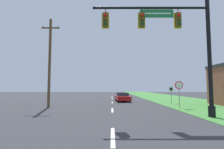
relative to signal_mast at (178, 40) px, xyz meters
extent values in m
cube|color=#428438|center=(6.15, 19.68, -5.03)|extent=(10.00, 110.00, 0.04)
cube|color=silver|center=(-4.35, -4.32, -5.04)|extent=(0.16, 2.80, 0.01)
cube|color=silver|center=(-4.35, 3.68, -5.04)|extent=(0.16, 2.80, 0.01)
cube|color=silver|center=(-4.35, 11.68, -5.04)|extent=(0.16, 2.80, 0.01)
cube|color=silver|center=(-4.35, 19.68, -5.04)|extent=(0.16, 2.80, 0.01)
cube|color=silver|center=(-4.35, 27.68, -5.04)|extent=(0.16, 2.80, 0.01)
cylinder|color=black|center=(2.05, 0.00, -4.66)|extent=(0.44, 0.44, 0.70)
cylinder|color=black|center=(2.05, 0.00, -1.08)|extent=(0.26, 0.26, 7.85)
cylinder|color=black|center=(-1.77, 0.00, 2.24)|extent=(7.64, 0.16, 0.16)
sphere|color=black|center=(-5.59, 0.00, 2.24)|extent=(0.21, 0.21, 0.21)
cube|color=#196B33|center=(-1.39, 0.00, 1.84)|extent=(2.25, 0.06, 0.55)
cube|color=white|center=(-1.39, -0.03, 1.84)|extent=(1.89, 0.01, 0.08)
cylinder|color=#4C4214|center=(-4.82, 0.00, 2.06)|extent=(0.06, 0.06, 0.35)
cube|color=yellow|center=(-4.82, 0.14, 1.41)|extent=(0.50, 0.03, 1.11)
cube|color=#4C4214|center=(-4.82, 0.00, 1.41)|extent=(0.34, 0.24, 0.95)
sphere|color=red|center=(-4.82, -0.14, 1.70)|extent=(0.22, 0.22, 0.22)
sphere|color=#51380F|center=(-4.82, -0.14, 1.41)|extent=(0.22, 0.22, 0.22)
sphere|color=#0F3D19|center=(-4.82, -0.14, 1.13)|extent=(0.22, 0.22, 0.22)
cylinder|color=#4C4214|center=(-2.38, 0.00, 2.06)|extent=(0.06, 0.06, 0.35)
cube|color=yellow|center=(-2.38, 0.14, 1.41)|extent=(0.50, 0.03, 1.11)
cube|color=#4C4214|center=(-2.38, 0.00, 1.41)|extent=(0.34, 0.24, 0.95)
sphere|color=red|center=(-2.38, -0.14, 1.70)|extent=(0.22, 0.22, 0.22)
sphere|color=#51380F|center=(-2.38, -0.14, 1.41)|extent=(0.22, 0.22, 0.22)
sphere|color=#0F3D19|center=(-2.38, -0.14, 1.13)|extent=(0.22, 0.22, 0.22)
cylinder|color=#4C4214|center=(0.06, 0.00, 2.06)|extent=(0.06, 0.06, 0.35)
cube|color=yellow|center=(0.06, 0.14, 1.41)|extent=(0.50, 0.03, 1.11)
cube|color=#4C4214|center=(0.06, 0.00, 1.41)|extent=(0.34, 0.24, 0.95)
sphere|color=red|center=(0.06, -0.14, 1.70)|extent=(0.22, 0.22, 0.22)
sphere|color=#51380F|center=(0.06, -0.14, 1.41)|extent=(0.22, 0.22, 0.22)
sphere|color=#0F3D19|center=(0.06, -0.14, 1.13)|extent=(0.22, 0.22, 0.22)
cylinder|color=black|center=(-2.23, 15.13, -4.73)|extent=(0.22, 0.64, 0.64)
cylinder|color=black|center=(-3.83, 15.01, -4.73)|extent=(0.22, 0.64, 0.64)
cylinder|color=black|center=(-1.99, 12.01, -4.73)|extent=(0.22, 0.64, 0.64)
cylinder|color=black|center=(-3.59, 11.89, -4.73)|extent=(0.22, 0.64, 0.64)
cube|color=#AD1414|center=(-2.91, 13.51, -4.55)|extent=(2.16, 4.65, 0.55)
cube|color=#283342|center=(-2.92, 13.62, -4.06)|extent=(1.74, 2.02, 0.42)
cube|color=#AD1414|center=(-2.92, 13.62, -3.88)|extent=(1.70, 1.98, 0.06)
cube|color=#B71414|center=(-2.74, 11.28, -4.49)|extent=(1.67, 0.19, 0.14)
cylinder|color=gray|center=(1.93, 5.10, -3.91)|extent=(0.07, 0.07, 2.20)
cylinder|color=red|center=(1.93, 5.10, -2.88)|extent=(0.76, 0.04, 0.76)
cylinder|color=white|center=(1.93, 5.07, -2.88)|extent=(0.61, 0.01, 0.61)
cylinder|color=gray|center=(2.71, 9.63, -4.01)|extent=(0.06, 0.06, 2.00)
cube|color=white|center=(2.71, 9.63, -3.28)|extent=(0.55, 0.04, 0.60)
cube|color=black|center=(2.71, 9.61, -3.28)|extent=(0.31, 0.01, 0.34)
cylinder|color=brown|center=(-10.58, 5.80, -0.63)|extent=(0.26, 0.26, 8.84)
cube|color=brown|center=(-10.58, 5.80, 2.89)|extent=(1.80, 0.12, 0.12)
cylinder|color=#333338|center=(-11.33, 5.80, 3.01)|extent=(0.08, 0.08, 0.12)
cylinder|color=#333338|center=(-9.83, 5.80, 3.01)|extent=(0.08, 0.08, 0.12)
camera|label=1|loc=(-4.38, -11.37, -3.14)|focal=28.00mm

